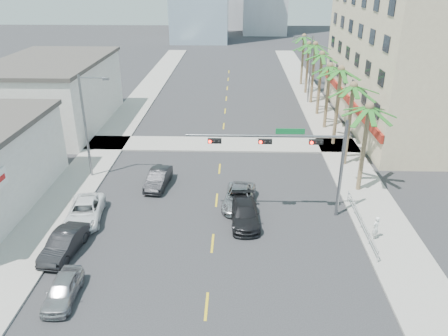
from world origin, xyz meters
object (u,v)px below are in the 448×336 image
object	(u,v)px
car_parked_far	(85,212)
car_lane_center	(239,197)
pedestrian	(376,228)
car_parked_near	(63,290)
traffic_signal_mast	(297,152)
car_lane_right	(245,213)
car_parked_mid	(64,244)
car_lane_left	(158,179)

from	to	relation	value
car_parked_far	car_lane_center	size ratio (longest dim) A/B	1.04
pedestrian	car_parked_near	bearing A→B (deg)	-19.54
traffic_signal_mast	pedestrian	world-z (taller)	traffic_signal_mast
car_lane_center	pedestrian	bearing A→B (deg)	-19.44
traffic_signal_mast	car_parked_near	world-z (taller)	traffic_signal_mast
car_parked_far	pedestrian	world-z (taller)	pedestrian
car_lane_right	car_parked_mid	bearing A→B (deg)	-163.46
traffic_signal_mast	car_lane_right	distance (m)	5.78
traffic_signal_mast	pedestrian	distance (m)	7.28
traffic_signal_mast	car_parked_far	xyz separation A→B (m)	(-15.18, -1.24, -4.36)
traffic_signal_mast	car_lane_center	bearing A→B (deg)	162.14
car_parked_mid	car_parked_far	bearing A→B (deg)	97.25
car_parked_mid	car_lane_left	distance (m)	10.67
car_parked_mid	car_parked_far	xyz separation A→B (m)	(0.00, 4.11, -0.03)
car_lane_left	car_parked_near	bearing A→B (deg)	-96.04
car_lane_left	pedestrian	size ratio (longest dim) A/B	2.57
car_lane_right	traffic_signal_mast	bearing A→B (deg)	14.57
car_parked_mid	car_lane_left	bearing A→B (deg)	72.89
car_parked_near	car_lane_center	distance (m)	14.59
car_parked_far	car_lane_left	xyz separation A→B (m)	(4.40, 5.61, 0.00)
car_parked_mid	car_parked_far	distance (m)	4.11
car_lane_center	car_parked_near	bearing A→B (deg)	-124.52
car_parked_far	car_lane_right	size ratio (longest dim) A/B	1.04
car_parked_near	car_parked_far	size ratio (longest dim) A/B	0.75
traffic_signal_mast	car_parked_mid	size ratio (longest dim) A/B	2.50
car_parked_mid	pedestrian	size ratio (longest dim) A/B	2.67
car_parked_mid	car_parked_near	bearing A→B (deg)	-63.70
car_parked_far	car_lane_right	distance (m)	11.57
car_parked_near	car_parked_mid	xyz separation A→B (m)	(-1.47, 4.26, 0.09)
pedestrian	car_lane_center	bearing A→B (deg)	-64.79
car_parked_far	pedestrian	size ratio (longest dim) A/B	3.04
car_parked_far	pedestrian	distance (m)	20.36
car_lane_left	car_lane_right	xyz separation A→B (m)	(7.17, -5.54, -0.00)
car_lane_left	car_lane_center	size ratio (longest dim) A/B	0.89
traffic_signal_mast	pedestrian	bearing A→B (deg)	-32.67
traffic_signal_mast	car_parked_mid	world-z (taller)	traffic_signal_mast
car_parked_far	traffic_signal_mast	bearing A→B (deg)	-2.90
traffic_signal_mast	car_parked_mid	xyz separation A→B (m)	(-15.18, -5.35, -4.33)
car_parked_near	car_lane_center	xyz separation A→B (m)	(9.70, 10.90, 0.03)
traffic_signal_mast	car_lane_center	xyz separation A→B (m)	(-4.01, 1.29, -4.39)
car_lane_center	car_lane_right	size ratio (longest dim) A/B	1.00
traffic_signal_mast	car_parked_far	size ratio (longest dim) A/B	2.19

